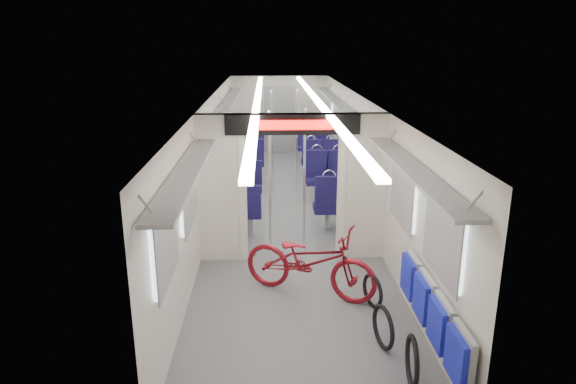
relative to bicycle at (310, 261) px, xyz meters
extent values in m
plane|color=#515456|center=(-0.18, 3.27, -0.49)|extent=(12.00, 12.00, 0.00)
cube|color=beige|center=(-1.63, 3.27, 0.66)|extent=(0.02, 12.00, 2.30)
cube|color=beige|center=(1.27, 3.27, 0.66)|extent=(0.02, 12.00, 2.30)
cube|color=beige|center=(-0.18, 9.27, 0.66)|extent=(2.90, 0.02, 2.30)
cube|color=beige|center=(-0.18, -2.73, 0.66)|extent=(2.90, 0.02, 2.30)
cube|color=silver|center=(-0.18, 3.27, 1.81)|extent=(2.90, 12.00, 0.02)
cube|color=white|center=(-0.73, 3.27, 1.78)|extent=(0.12, 11.40, 0.04)
cube|color=white|center=(0.37, 3.27, 1.78)|extent=(0.12, 11.40, 0.04)
cube|color=beige|center=(-1.30, 1.27, 0.51)|extent=(0.65, 0.18, 2.00)
cube|color=beige|center=(0.95, 1.27, 0.51)|extent=(0.65, 0.18, 2.00)
cube|color=beige|center=(-0.18, 1.27, 1.66)|extent=(2.90, 0.18, 0.30)
cylinder|color=beige|center=(-0.98, 1.27, 0.51)|extent=(0.20, 0.20, 2.00)
cylinder|color=beige|center=(0.62, 1.27, 0.51)|extent=(0.20, 0.20, 2.00)
cube|color=black|center=(-0.18, 1.16, 1.66)|extent=(2.00, 0.03, 0.30)
cube|color=#FF0C07|center=(-0.18, 1.13, 1.66)|extent=(1.20, 0.02, 0.14)
cube|color=white|center=(-1.60, -1.53, 0.91)|extent=(0.04, 1.00, 0.75)
cube|color=white|center=(1.24, -1.53, 0.91)|extent=(0.04, 1.00, 0.75)
cube|color=white|center=(-1.60, 0.07, 0.91)|extent=(0.04, 1.00, 0.75)
cube|color=white|center=(1.24, 0.07, 0.91)|extent=(0.04, 1.00, 0.75)
cube|color=white|center=(-1.60, 2.77, 0.91)|extent=(0.04, 1.00, 0.75)
cube|color=white|center=(1.24, 2.77, 0.91)|extent=(0.04, 1.00, 0.75)
cube|color=white|center=(-1.60, 4.67, 0.91)|extent=(0.04, 1.00, 0.75)
cube|color=white|center=(1.24, 4.67, 0.91)|extent=(0.04, 1.00, 0.75)
cube|color=white|center=(-1.60, 6.57, 0.91)|extent=(0.04, 1.00, 0.75)
cube|color=white|center=(1.24, 6.57, 0.91)|extent=(0.04, 1.00, 0.75)
cube|color=white|center=(-1.60, 8.37, 0.91)|extent=(0.04, 1.00, 0.75)
cube|color=white|center=(1.24, 8.37, 0.91)|extent=(0.04, 1.00, 0.75)
cube|color=gray|center=(-1.45, -0.73, 1.46)|extent=(0.30, 3.60, 0.04)
cube|color=gray|center=(1.09, -0.73, 1.46)|extent=(0.30, 3.60, 0.04)
cube|color=gray|center=(-1.45, 5.27, 1.46)|extent=(0.30, 7.60, 0.04)
cube|color=gray|center=(1.09, 5.27, 1.46)|extent=(0.30, 7.60, 0.04)
cube|color=gray|center=(-0.18, 9.21, 0.51)|extent=(0.90, 0.05, 2.00)
imported|color=maroon|center=(0.00, 0.00, 0.00)|extent=(1.97, 1.39, 0.98)
cube|color=gray|center=(1.20, -2.35, 0.09)|extent=(0.06, 0.48, 0.55)
cube|color=#1116A0|center=(1.14, -2.35, 0.09)|extent=(0.06, 0.44, 0.46)
cube|color=gray|center=(1.20, -1.80, 0.09)|extent=(0.06, 0.48, 0.55)
cube|color=#1116A0|center=(1.14, -1.80, 0.09)|extent=(0.06, 0.44, 0.46)
cube|color=gray|center=(1.20, -1.25, 0.09)|extent=(0.06, 0.48, 0.55)
cube|color=#1116A0|center=(1.14, -1.25, 0.09)|extent=(0.06, 0.44, 0.46)
cube|color=gray|center=(1.20, -0.70, 0.09)|extent=(0.06, 0.48, 0.55)
cube|color=#1116A0|center=(1.14, -0.70, 0.09)|extent=(0.06, 0.44, 0.46)
torus|color=black|center=(0.87, -1.96, -0.25)|extent=(0.10, 0.54, 0.54)
torus|color=black|center=(0.72, -1.30, -0.26)|extent=(0.16, 0.51, 0.52)
torus|color=black|center=(0.79, -0.38, -0.29)|extent=(0.20, 0.45, 0.46)
cube|color=#120C38|center=(-0.88, 2.26, -0.09)|extent=(0.41, 0.38, 0.10)
cylinder|color=gray|center=(-0.88, 2.26, -0.32)|extent=(0.10, 0.10, 0.35)
cube|color=#120C38|center=(-0.88, 2.11, 0.21)|extent=(0.41, 0.07, 0.50)
torus|color=silver|center=(-0.88, 2.11, 0.46)|extent=(0.21, 0.03, 0.21)
cube|color=#120C38|center=(-0.88, 3.82, -0.09)|extent=(0.41, 0.38, 0.10)
cylinder|color=gray|center=(-0.88, 3.82, -0.32)|extent=(0.10, 0.10, 0.35)
cube|color=#120C38|center=(-0.88, 3.97, 0.21)|extent=(0.41, 0.07, 0.50)
torus|color=silver|center=(-0.88, 3.97, 0.46)|extent=(0.21, 0.03, 0.21)
cube|color=#120C38|center=(-1.35, 2.26, -0.09)|extent=(0.41, 0.38, 0.10)
cylinder|color=gray|center=(-1.35, 2.26, -0.32)|extent=(0.10, 0.10, 0.35)
cube|color=#120C38|center=(-1.35, 2.11, 0.21)|extent=(0.41, 0.07, 0.50)
torus|color=silver|center=(-1.35, 2.11, 0.46)|extent=(0.21, 0.03, 0.21)
cube|color=#120C38|center=(-1.35, 3.82, -0.09)|extent=(0.41, 0.38, 0.10)
cylinder|color=gray|center=(-1.35, 3.82, -0.32)|extent=(0.10, 0.10, 0.35)
cube|color=#120C38|center=(-1.35, 3.97, 0.21)|extent=(0.41, 0.07, 0.50)
torus|color=silver|center=(-1.35, 3.97, 0.46)|extent=(0.21, 0.03, 0.21)
cube|color=#120C38|center=(0.52, 2.49, -0.09)|extent=(0.49, 0.46, 0.10)
cylinder|color=gray|center=(0.52, 2.49, -0.32)|extent=(0.10, 0.10, 0.35)
cube|color=#120C38|center=(0.52, 2.30, 0.26)|extent=(0.49, 0.09, 0.60)
torus|color=silver|center=(0.52, 2.30, 0.56)|extent=(0.25, 0.03, 0.25)
cube|color=#120C38|center=(0.52, 4.34, -0.09)|extent=(0.49, 0.46, 0.10)
cylinder|color=gray|center=(0.52, 4.34, -0.32)|extent=(0.10, 0.10, 0.35)
cube|color=#120C38|center=(0.52, 4.53, 0.26)|extent=(0.49, 0.09, 0.60)
torus|color=silver|center=(0.52, 4.53, 0.56)|extent=(0.25, 0.03, 0.25)
cube|color=#120C38|center=(0.99, 2.49, -0.09)|extent=(0.49, 0.46, 0.10)
cylinder|color=gray|center=(0.99, 2.49, -0.32)|extent=(0.10, 0.10, 0.35)
cube|color=#120C38|center=(0.99, 2.30, 0.26)|extent=(0.49, 0.09, 0.60)
torus|color=silver|center=(0.99, 2.30, 0.56)|extent=(0.25, 0.03, 0.25)
cube|color=#120C38|center=(0.99, 4.34, -0.09)|extent=(0.49, 0.46, 0.10)
cylinder|color=gray|center=(0.99, 4.34, -0.32)|extent=(0.10, 0.10, 0.35)
cube|color=#120C38|center=(0.99, 4.53, 0.26)|extent=(0.49, 0.09, 0.60)
torus|color=silver|center=(0.99, 4.53, 0.56)|extent=(0.25, 0.03, 0.25)
cube|color=#120C38|center=(-0.88, 6.07, -0.09)|extent=(0.48, 0.45, 0.10)
cylinder|color=gray|center=(-0.88, 6.07, -0.32)|extent=(0.10, 0.10, 0.35)
cube|color=#120C38|center=(-0.88, 5.88, 0.25)|extent=(0.48, 0.09, 0.59)
torus|color=silver|center=(-0.88, 5.88, 0.54)|extent=(0.24, 0.03, 0.24)
cube|color=#120C38|center=(-0.88, 7.88, -0.09)|extent=(0.48, 0.45, 0.10)
cylinder|color=gray|center=(-0.88, 7.88, -0.32)|extent=(0.10, 0.10, 0.35)
cube|color=#120C38|center=(-0.88, 8.06, 0.25)|extent=(0.48, 0.09, 0.59)
torus|color=silver|center=(-0.88, 8.06, 0.54)|extent=(0.24, 0.03, 0.24)
cube|color=#120C38|center=(-1.35, 6.07, -0.09)|extent=(0.48, 0.45, 0.10)
cylinder|color=gray|center=(-1.35, 6.07, -0.32)|extent=(0.10, 0.10, 0.35)
cube|color=#120C38|center=(-1.35, 5.88, 0.25)|extent=(0.48, 0.09, 0.59)
torus|color=silver|center=(-1.35, 5.88, 0.54)|extent=(0.24, 0.03, 0.24)
cube|color=#120C38|center=(-1.35, 7.88, -0.09)|extent=(0.48, 0.45, 0.10)
cylinder|color=gray|center=(-1.35, 7.88, -0.32)|extent=(0.10, 0.10, 0.35)
cube|color=#120C38|center=(-1.35, 8.06, 0.25)|extent=(0.48, 0.09, 0.59)
torus|color=silver|center=(-1.35, 8.06, 0.54)|extent=(0.24, 0.03, 0.24)
cube|color=#120C38|center=(0.52, 6.15, -0.09)|extent=(0.45, 0.42, 0.10)
cylinder|color=gray|center=(0.52, 6.15, -0.32)|extent=(0.10, 0.10, 0.35)
cube|color=#120C38|center=(0.52, 5.98, 0.23)|extent=(0.45, 0.08, 0.55)
torus|color=silver|center=(0.52, 5.98, 0.50)|extent=(0.23, 0.03, 0.23)
cube|color=#120C38|center=(0.52, 7.84, -0.09)|extent=(0.45, 0.42, 0.10)
cylinder|color=gray|center=(0.52, 7.84, -0.32)|extent=(0.10, 0.10, 0.35)
cube|color=#120C38|center=(0.52, 8.01, 0.23)|extent=(0.45, 0.08, 0.55)
torus|color=silver|center=(0.52, 8.01, 0.50)|extent=(0.23, 0.03, 0.23)
cube|color=#120C38|center=(0.99, 6.15, -0.09)|extent=(0.45, 0.42, 0.10)
cylinder|color=gray|center=(0.99, 6.15, -0.32)|extent=(0.10, 0.10, 0.35)
cube|color=#120C38|center=(0.99, 5.98, 0.23)|extent=(0.45, 0.08, 0.55)
torus|color=silver|center=(0.99, 5.98, 0.50)|extent=(0.23, 0.03, 0.23)
cube|color=#120C38|center=(0.99, 7.84, -0.09)|extent=(0.45, 0.42, 0.10)
cylinder|color=gray|center=(0.99, 7.84, -0.32)|extent=(0.10, 0.10, 0.35)
cube|color=#120C38|center=(0.99, 8.01, 0.23)|extent=(0.45, 0.08, 0.55)
torus|color=silver|center=(0.99, 8.01, 0.50)|extent=(0.23, 0.03, 0.23)
cylinder|color=silver|center=(-0.52, 1.65, 0.66)|extent=(0.04, 0.04, 2.30)
cylinder|color=silver|center=(0.06, 1.88, 0.66)|extent=(0.04, 0.04, 2.30)
cylinder|color=silver|center=(-0.44, 4.77, 0.66)|extent=(0.04, 0.04, 2.30)
cylinder|color=silver|center=(0.11, 5.03, 0.66)|extent=(0.04, 0.04, 2.30)
camera|label=1|loc=(-0.56, -6.33, 2.88)|focal=32.00mm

